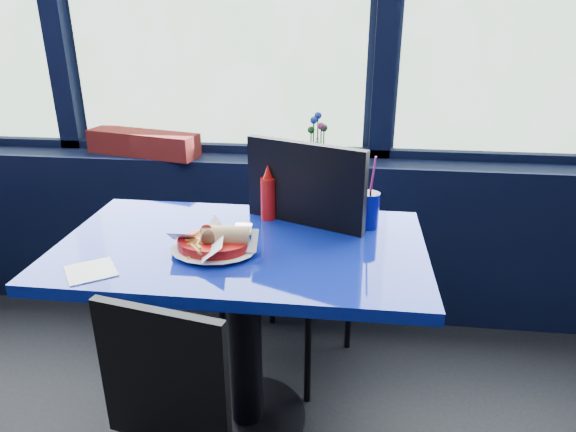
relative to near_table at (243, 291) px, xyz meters
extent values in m
plane|color=black|center=(-0.30, 1.00, 0.93)|extent=(5.00, 0.00, 5.00)
cube|color=black|center=(-0.30, 0.87, -0.17)|extent=(5.00, 0.26, 0.80)
cube|color=black|center=(-0.30, 0.95, 0.24)|extent=(4.80, 0.08, 0.06)
cylinder|color=black|center=(0.00, 0.00, -0.55)|extent=(0.44, 0.44, 0.03)
cylinder|color=black|center=(0.00, 0.00, -0.23)|extent=(0.12, 0.12, 0.68)
cube|color=navy|center=(0.00, 0.00, 0.16)|extent=(1.20, 0.70, 0.04)
cube|color=black|center=(-0.09, -0.52, 0.05)|extent=(0.35, 0.09, 0.40)
cube|color=black|center=(0.11, 0.40, -0.06)|extent=(0.62, 0.62, 0.05)
cube|color=black|center=(0.19, 0.19, 0.22)|extent=(0.43, 0.20, 0.52)
cylinder|color=black|center=(0.37, 0.51, -0.33)|extent=(0.03, 0.03, 0.48)
cylinder|color=black|center=(0.22, 0.14, -0.33)|extent=(0.03, 0.03, 0.48)
cylinder|color=black|center=(-0.01, 0.66, -0.33)|extent=(0.03, 0.03, 0.48)
cylinder|color=black|center=(-0.16, 0.29, -0.33)|extent=(0.03, 0.03, 0.48)
cube|color=maroon|center=(-0.66, 0.84, 0.29)|extent=(0.58, 0.27, 0.11)
imported|color=silver|center=(0.19, 0.82, 0.29)|extent=(0.13, 0.14, 0.11)
cylinder|color=#1E5919|center=(0.17, 0.82, 0.32)|extent=(0.01, 0.01, 0.18)
sphere|color=#1D39AB|center=(0.17, 0.82, 0.43)|extent=(0.03, 0.03, 0.03)
cylinder|color=#1E5919|center=(0.21, 0.81, 0.31)|extent=(0.01, 0.01, 0.15)
sphere|color=#C73A75|center=(0.21, 0.81, 0.40)|extent=(0.03, 0.03, 0.03)
cylinder|color=#1E5919|center=(0.19, 0.84, 0.33)|extent=(0.01, 0.01, 0.20)
sphere|color=#1D39AB|center=(0.19, 0.84, 0.44)|extent=(0.03, 0.03, 0.03)
cylinder|color=#1E5919|center=(0.16, 0.83, 0.30)|extent=(0.01, 0.01, 0.13)
sphere|color=#1E5919|center=(0.16, 0.83, 0.38)|extent=(0.03, 0.03, 0.03)
cylinder|color=#1E5919|center=(0.22, 0.83, 0.30)|extent=(0.01, 0.01, 0.14)
sphere|color=#1E5919|center=(0.22, 0.83, 0.39)|extent=(0.03, 0.03, 0.03)
cylinder|color=#BB100C|center=(-0.07, -0.08, 0.20)|extent=(0.29, 0.29, 0.04)
cylinder|color=white|center=(-0.07, -0.08, 0.19)|extent=(0.28, 0.28, 0.00)
cylinder|color=white|center=(0.02, -0.04, 0.23)|extent=(0.06, 0.08, 0.08)
sphere|color=#532A1C|center=(-0.08, -0.09, 0.24)|extent=(0.05, 0.05, 0.05)
cylinder|color=red|center=(-0.09, -0.08, 0.26)|extent=(0.04, 0.04, 0.01)
cylinder|color=#BB100C|center=(0.06, 0.22, 0.26)|extent=(0.05, 0.05, 0.16)
cone|color=#BB100C|center=(0.06, 0.22, 0.36)|extent=(0.04, 0.04, 0.05)
cylinder|color=#0C0E87|center=(0.41, 0.19, 0.24)|extent=(0.08, 0.08, 0.13)
cylinder|color=black|center=(0.41, 0.19, 0.31)|extent=(0.07, 0.07, 0.01)
cylinder|color=#FF3584|center=(0.42, 0.19, 0.36)|extent=(0.02, 0.06, 0.17)
cube|color=white|center=(-0.40, -0.24, 0.18)|extent=(0.19, 0.19, 0.00)
camera|label=1|loc=(0.34, -1.50, 0.90)|focal=32.00mm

